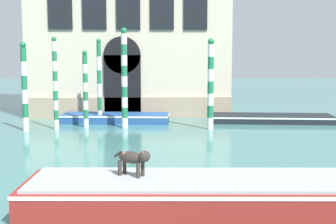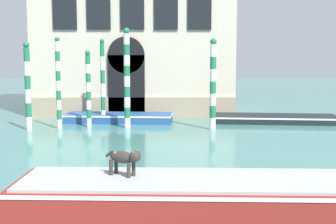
# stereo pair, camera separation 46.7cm
# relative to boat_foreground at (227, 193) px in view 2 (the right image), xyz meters

# --- Properties ---
(boat_foreground) EXTENTS (9.05, 2.55, 0.67)m
(boat_foreground) POSITION_rel_boat_foreground_xyz_m (0.00, 0.00, 0.00)
(boat_foreground) COLOR maroon
(boat_foreground) RESTS_ON ground_plane
(dog_on_deck) EXTENTS (0.80, 0.57, 0.60)m
(dog_on_deck) POSITION_rel_boat_foreground_xyz_m (-2.17, 0.29, 0.71)
(dog_on_deck) COLOR #332D28
(dog_on_deck) RESTS_ON boat_foreground
(boat_moored_near_palazzo) EXTENTS (5.29, 2.13, 0.42)m
(boat_moored_near_palazzo) POSITION_rel_boat_foreground_xyz_m (-3.38, 13.09, -0.13)
(boat_moored_near_palazzo) COLOR #234C8C
(boat_moored_near_palazzo) RESTS_ON ground_plane
(boat_moored_far) EXTENTS (6.05, 2.55, 0.35)m
(boat_moored_far) POSITION_rel_boat_foreground_xyz_m (4.21, 12.80, -0.17)
(boat_moored_far) COLOR black
(boat_moored_far) RESTS_ON ground_plane
(mooring_pole_0) EXTENTS (0.26, 0.26, 3.81)m
(mooring_pole_0) POSITION_rel_boat_foreground_xyz_m (-7.07, 10.64, 1.57)
(mooring_pole_0) COLOR white
(mooring_pole_0) RESTS_ON ground_plane
(mooring_pole_1) EXTENTS (0.21, 0.21, 4.01)m
(mooring_pole_1) POSITION_rel_boat_foreground_xyz_m (-4.10, 12.69, 1.67)
(mooring_pole_1) COLOR white
(mooring_pole_1) RESTS_ON ground_plane
(mooring_pole_2) EXTENTS (0.28, 0.28, 3.97)m
(mooring_pole_2) POSITION_rel_boat_foreground_xyz_m (0.91, 10.67, 1.65)
(mooring_pole_2) COLOR white
(mooring_pole_2) RESTS_ON ground_plane
(mooring_pole_3) EXTENTS (0.23, 0.23, 3.46)m
(mooring_pole_3) POSITION_rel_boat_foreground_xyz_m (-4.60, 11.52, 1.39)
(mooring_pole_3) COLOR white
(mooring_pole_3) RESTS_ON ground_plane
(mooring_pole_4) EXTENTS (0.28, 0.28, 4.44)m
(mooring_pole_4) POSITION_rel_boat_foreground_xyz_m (-2.85, 11.25, 1.88)
(mooring_pole_4) COLOR white
(mooring_pole_4) RESTS_ON ground_plane
(mooring_pole_5) EXTENTS (0.21, 0.21, 4.04)m
(mooring_pole_5) POSITION_rel_boat_foreground_xyz_m (-5.84, 11.02, 1.68)
(mooring_pole_5) COLOR white
(mooring_pole_5) RESTS_ON ground_plane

